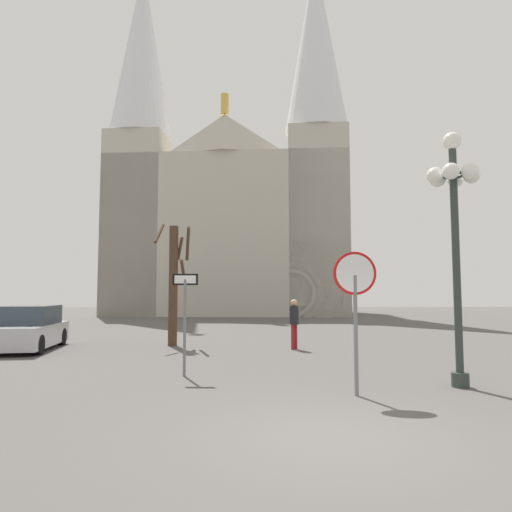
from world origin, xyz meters
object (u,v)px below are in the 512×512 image
(cathedral, at_px, (231,205))
(stop_sign, at_px, (355,293))
(street_lamp, at_px, (454,210))
(pedestrian_walking, at_px, (294,319))
(one_way_arrow_sign, at_px, (185,311))
(bare_tree, at_px, (174,281))
(parked_car_near_silver, at_px, (27,329))

(cathedral, xyz_separation_m, stop_sign, (3.97, -34.55, -8.32))
(street_lamp, relative_size, pedestrian_walking, 3.14)
(one_way_arrow_sign, height_order, street_lamp, street_lamp)
(stop_sign, bearing_deg, pedestrian_walking, 94.02)
(one_way_arrow_sign, distance_m, bare_tree, 6.61)
(stop_sign, relative_size, parked_car_near_silver, 0.65)
(stop_sign, height_order, one_way_arrow_sign, stop_sign)
(bare_tree, xyz_separation_m, parked_car_near_silver, (-4.89, -1.20, -1.73))
(parked_car_near_silver, bearing_deg, cathedral, 77.75)
(street_lamp, distance_m, pedestrian_walking, 7.68)
(street_lamp, bearing_deg, pedestrian_walking, 113.76)
(street_lamp, xyz_separation_m, bare_tree, (-7.36, 7.74, -1.34))
(street_lamp, bearing_deg, bare_tree, 133.56)
(bare_tree, relative_size, parked_car_near_silver, 1.09)
(stop_sign, bearing_deg, parked_car_near_silver, 143.33)
(stop_sign, distance_m, bare_tree, 9.91)
(street_lamp, bearing_deg, stop_sign, -161.25)
(one_way_arrow_sign, bearing_deg, street_lamp, -12.51)
(cathedral, distance_m, pedestrian_walking, 28.89)
(one_way_arrow_sign, relative_size, bare_tree, 0.52)
(one_way_arrow_sign, bearing_deg, parked_car_near_silver, 140.12)
(street_lamp, relative_size, parked_car_near_silver, 1.27)
(one_way_arrow_sign, distance_m, parked_car_near_silver, 8.17)
(cathedral, distance_m, stop_sign, 35.76)
(bare_tree, bearing_deg, cathedral, 87.75)
(cathedral, xyz_separation_m, parked_car_near_silver, (-5.91, -27.20, -9.59))
(stop_sign, xyz_separation_m, street_lamp, (2.38, 0.81, 1.79))
(pedestrian_walking, bearing_deg, parked_car_near_silver, -179.77)
(one_way_arrow_sign, height_order, pedestrian_walking, one_way_arrow_sign)
(cathedral, relative_size, one_way_arrow_sign, 13.80)
(one_way_arrow_sign, relative_size, parked_car_near_silver, 0.57)
(stop_sign, xyz_separation_m, one_way_arrow_sign, (-3.64, 2.14, -0.43))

